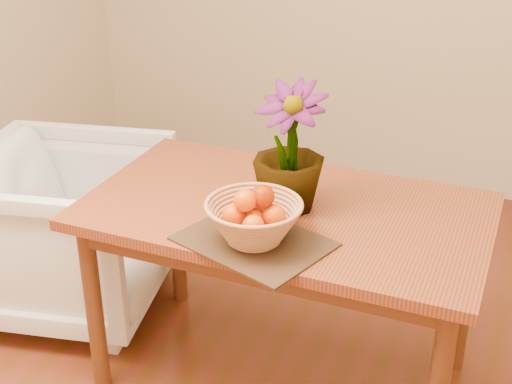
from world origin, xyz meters
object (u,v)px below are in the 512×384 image
at_px(table, 285,228).
at_px(armchair, 68,223).
at_px(wicker_basket, 254,223).
at_px(potted_plant, 289,148).

bearing_deg(table, armchair, 173.67).
xyz_separation_m(table, wicker_basket, (-0.01, -0.27, 0.16)).
bearing_deg(armchair, table, -108.24).
height_order(wicker_basket, armchair, wicker_basket).
xyz_separation_m(wicker_basket, potted_plant, (0.01, 0.27, 0.15)).
relative_size(wicker_basket, potted_plant, 0.70).
xyz_separation_m(wicker_basket, armchair, (-1.04, 0.39, -0.41)).
height_order(table, wicker_basket, wicker_basket).
relative_size(wicker_basket, armchair, 0.38).
bearing_deg(armchair, wicker_basket, -122.42).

